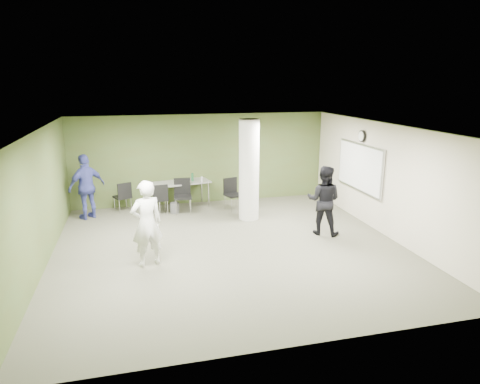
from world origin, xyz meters
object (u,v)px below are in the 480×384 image
object	(u,v)px
woman_white	(147,224)
folding_table	(181,183)
chair_back_left	(123,195)
man_black	(324,200)
man_blue	(87,187)

from	to	relation	value
woman_white	folding_table	bearing A→B (deg)	-124.04
chair_back_left	woman_white	bearing A→B (deg)	73.64
woman_white	man_black	xyz separation A→B (m)	(4.39, 0.89, -0.04)
folding_table	man_blue	distance (m)	2.72
chair_back_left	woman_white	world-z (taller)	woman_white
chair_back_left	man_blue	xyz separation A→B (m)	(-0.96, -0.39, 0.40)
woman_white	man_black	world-z (taller)	woman_white
chair_back_left	man_black	distance (m)	5.88
chair_back_left	woman_white	distance (m)	4.10
woman_white	man_blue	world-z (taller)	woman_white
man_black	folding_table	bearing A→B (deg)	-11.47
chair_back_left	man_black	size ratio (longest dim) A/B	0.51
man_black	man_blue	xyz separation A→B (m)	(-5.90, 2.77, 0.04)
woman_white	chair_back_left	bearing A→B (deg)	-100.10
folding_table	man_blue	xyz separation A→B (m)	(-2.69, -0.42, 0.15)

